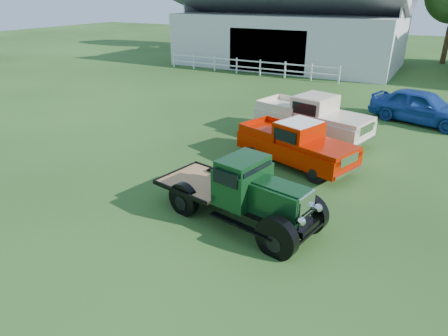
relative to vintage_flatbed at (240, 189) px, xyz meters
The scene contains 7 objects.
ground 1.54m from the vintage_flatbed, 162.99° to the right, with size 120.00×120.00×0.00m, color #203914.
shed_left 26.98m from the vintage_flatbed, 107.64° to the left, with size 18.80×10.20×5.60m, color silver, non-canonical shape.
fence_rail 21.68m from the vintage_flatbed, 114.99° to the left, with size 14.20×0.16×1.20m, color white, non-canonical shape.
vintage_flatbed is the anchor object (origin of this frame).
red_pickup 4.51m from the vintage_flatbed, 89.89° to the left, with size 4.58×1.76×1.67m, color #B11700, non-canonical shape.
white_pickup 7.57m from the vintage_flatbed, 92.70° to the left, with size 5.10×1.98×1.87m, color beige, non-canonical shape.
misc_car_blue 12.86m from the vintage_flatbed, 73.83° to the left, with size 1.90×4.72×1.61m, color #194092.
Camera 1 is at (5.44, -8.32, 5.85)m, focal length 32.00 mm.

